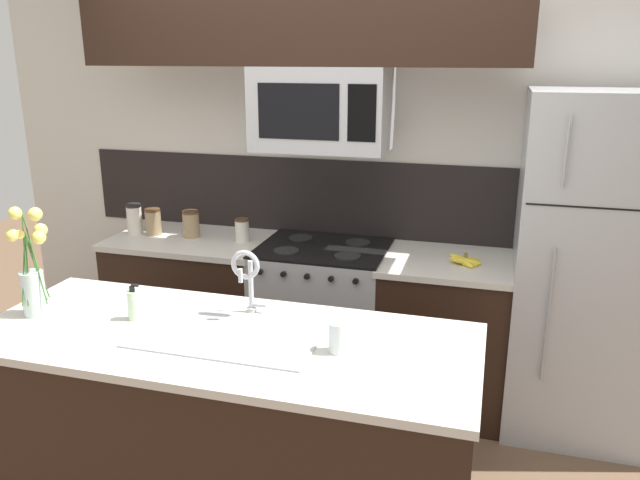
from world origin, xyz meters
The scene contains 20 objects.
ground_plane centered at (0.00, 0.00, 0.00)m, with size 10.00×10.00×0.00m, color brown.
rear_partition centered at (0.30, 1.28, 1.30)m, with size 5.20×0.10×2.60m, color silver.
splash_band centered at (0.00, 1.22, 1.15)m, with size 3.40×0.01×0.48m, color black.
back_counter_left centered at (-0.86, 0.90, 0.46)m, with size 1.00×0.65×0.91m.
back_counter_right centered at (0.73, 0.90, 0.46)m, with size 0.73×0.65×0.91m.
stove_range centered at (0.00, 0.90, 0.46)m, with size 0.76×0.64×0.93m.
microwave centered at (0.00, 0.88, 1.73)m, with size 0.74×0.40×0.45m.
upper_cabinet_band centered at (-0.13, 0.85, 2.26)m, with size 2.43×0.34×0.60m, color black.
refrigerator centered at (1.51, 0.92, 0.93)m, with size 0.86×0.74×1.85m.
storage_jar_tall centered at (-1.25, 0.88, 1.01)m, with size 0.09×0.09×0.20m.
storage_jar_medium centered at (-1.12, 0.90, 0.99)m, with size 0.10×0.10×0.17m.
storage_jar_short centered at (-0.87, 0.92, 0.99)m, with size 0.10×0.10×0.17m.
storage_jar_squat centered at (-0.52, 0.92, 0.98)m, with size 0.09×0.09×0.14m.
banana_bunch centered at (0.83, 0.84, 0.93)m, with size 0.19×0.16×0.08m.
island_counter centered at (-0.08, -0.35, 0.46)m, with size 2.09×0.83×0.91m.
kitchen_sink centered at (-0.05, -0.35, 0.84)m, with size 0.76×0.44×0.16m.
sink_faucet centered at (-0.05, -0.13, 1.11)m, with size 0.14×0.14×0.31m.
dish_soap_bottle centered at (-0.51, -0.31, 0.98)m, with size 0.06×0.05×0.16m.
drinking_glass centered at (0.42, -0.37, 0.97)m, with size 0.07×0.07×0.12m.
flower_vase centered at (-0.95, -0.38, 1.09)m, with size 0.16×0.17×0.50m.
Camera 1 is at (0.95, -2.49, 2.02)m, focal length 35.00 mm.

